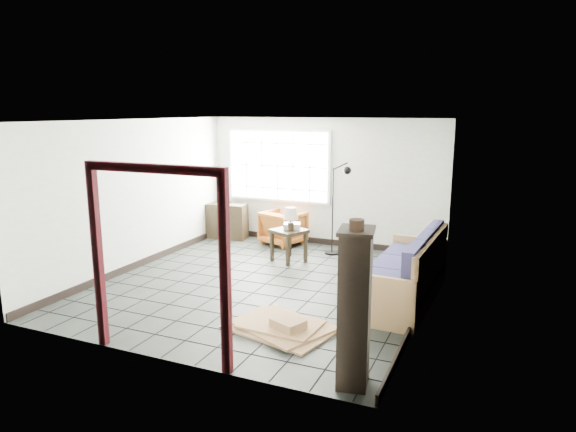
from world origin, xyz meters
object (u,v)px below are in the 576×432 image
at_px(side_table, 289,235).
at_px(tall_shelf, 355,307).
at_px(futon_sofa, 407,277).
at_px(armchair, 283,226).

bearing_deg(side_table, tall_shelf, -58.15).
bearing_deg(futon_sofa, tall_shelf, -89.02).
relative_size(armchair, tall_shelf, 0.48).
distance_m(futon_sofa, armchair, 3.73).
distance_m(futon_sofa, tall_shelf, 2.59).
bearing_deg(armchair, tall_shelf, 140.36).
bearing_deg(tall_shelf, armchair, 111.05).
distance_m(armchair, tall_shelf, 5.63).
xyz_separation_m(futon_sofa, side_table, (-2.39, 1.18, 0.12)).
height_order(side_table, tall_shelf, tall_shelf).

